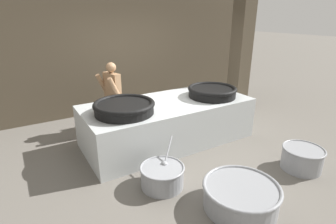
# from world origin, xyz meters

# --- Properties ---
(ground_plane) EXTENTS (60.00, 60.00, 0.00)m
(ground_plane) POSITION_xyz_m (0.00, 0.00, 0.00)
(ground_plane) COLOR #666059
(back_wall) EXTENTS (8.07, 0.24, 3.36)m
(back_wall) POSITION_xyz_m (0.00, 2.39, 1.68)
(back_wall) COLOR #4C4233
(back_wall) RESTS_ON ground_plane
(support_pillar) EXTENTS (0.38, 0.38, 3.36)m
(support_pillar) POSITION_xyz_m (2.37, 0.53, 1.68)
(support_pillar) COLOR #4C4233
(support_pillar) RESTS_ON ground_plane
(hearth_platform) EXTENTS (3.20, 1.44, 0.80)m
(hearth_platform) POSITION_xyz_m (0.00, 0.00, 0.40)
(hearth_platform) COLOR #B2B7B7
(hearth_platform) RESTS_ON ground_plane
(giant_wok_near) EXTENTS (1.03, 1.03, 0.20)m
(giant_wok_near) POSITION_xyz_m (-0.93, -0.13, 0.91)
(giant_wok_near) COLOR black
(giant_wok_near) RESTS_ON hearth_platform
(giant_wok_far) EXTENTS (0.98, 0.98, 0.20)m
(giant_wok_far) POSITION_xyz_m (0.95, -0.15, 0.91)
(giant_wok_far) COLOR black
(giant_wok_far) RESTS_ON hearth_platform
(cook) EXTENTS (0.42, 0.58, 1.47)m
(cook) POSITION_xyz_m (-0.73, 1.01, 0.79)
(cook) COLOR #9E7551
(cook) RESTS_ON ground_plane
(prep_bowl_vegetables) EXTENTS (0.72, 0.69, 0.58)m
(prep_bowl_vegetables) POSITION_xyz_m (-0.84, -1.23, 0.18)
(prep_bowl_vegetables) COLOR gray
(prep_bowl_vegetables) RESTS_ON ground_plane
(prep_bowl_meat) EXTENTS (1.00, 1.00, 0.33)m
(prep_bowl_meat) POSITION_xyz_m (-0.20, -2.14, 0.18)
(prep_bowl_meat) COLOR gray
(prep_bowl_meat) RESTS_ON ground_plane
(prep_bowl_extra) EXTENTS (0.65, 0.65, 0.37)m
(prep_bowl_extra) POSITION_xyz_m (1.32, -2.00, 0.20)
(prep_bowl_extra) COLOR gray
(prep_bowl_extra) RESTS_ON ground_plane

